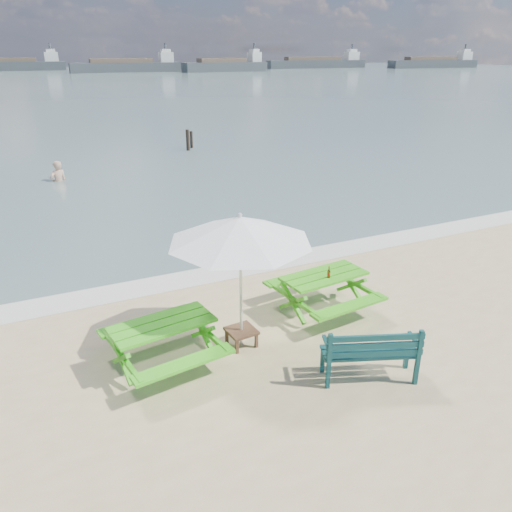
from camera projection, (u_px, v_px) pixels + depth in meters
name	position (u px, v px, depth m)	size (l,w,h in m)	color
sea	(30.00, 83.00, 78.69)	(300.00, 300.00, 0.00)	slate
foam_strip	(209.00, 275.00, 11.70)	(22.00, 0.90, 0.01)	silver
picnic_table_left	(164.00, 345.00, 8.24)	(1.91, 2.06, 0.80)	green
picnic_table_right	(323.00, 294.00, 9.96)	(1.88, 2.05, 0.81)	green
park_bench	(369.00, 362.00, 7.95)	(1.58, 1.01, 0.93)	#0E3A3D
side_table	(241.00, 337.00, 8.88)	(0.52, 0.52, 0.32)	brown
patio_umbrella	(240.00, 230.00, 8.10)	(2.62, 2.62, 2.41)	silver
beer_bottle	(329.00, 274.00, 9.64)	(0.06, 0.06, 0.23)	brown
swimmer	(59.00, 184.00, 20.17)	(0.80, 0.66, 1.88)	tan
mooring_pilings	(189.00, 142.00, 26.25)	(0.57, 0.77, 1.28)	black
cargo_ships	(241.00, 65.00, 128.89)	(137.17, 36.49, 4.40)	#394043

